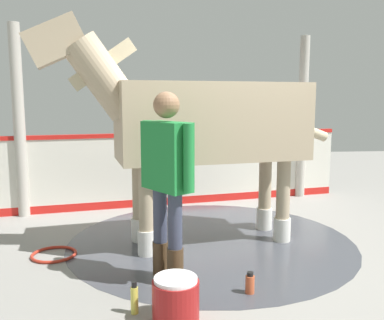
{
  "coord_description": "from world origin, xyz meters",
  "views": [
    {
      "loc": [
        1.05,
        4.78,
        1.68
      ],
      "look_at": [
        0.65,
        0.53,
        1.05
      ],
      "focal_mm": 39.46,
      "sensor_mm": 36.0,
      "label": 1
    }
  ],
  "objects_px": {
    "horse": "(201,123)",
    "wash_bucket": "(176,299)",
    "bottle_shampoo": "(134,299)",
    "hose_coil": "(54,254)",
    "handler": "(167,174)",
    "bottle_spray": "(250,284)"
  },
  "relations": [
    {
      "from": "handler",
      "to": "hose_coil",
      "type": "distance_m",
      "value": 1.72
    },
    {
      "from": "wash_bucket",
      "to": "hose_coil",
      "type": "height_order",
      "value": "wash_bucket"
    },
    {
      "from": "wash_bucket",
      "to": "bottle_shampoo",
      "type": "height_order",
      "value": "wash_bucket"
    },
    {
      "from": "bottle_shampoo",
      "to": "hose_coil",
      "type": "relative_size",
      "value": 0.55
    },
    {
      "from": "horse",
      "to": "hose_coil",
      "type": "xyz_separation_m",
      "value": [
        1.63,
        0.31,
        -1.38
      ]
    },
    {
      "from": "horse",
      "to": "wash_bucket",
      "type": "xyz_separation_m",
      "value": [
        0.4,
        1.76,
        -1.23
      ]
    },
    {
      "from": "bottle_spray",
      "to": "bottle_shampoo",
      "type": "bearing_deg",
      "value": 14.57
    },
    {
      "from": "bottle_spray",
      "to": "hose_coil",
      "type": "relative_size",
      "value": 0.4
    },
    {
      "from": "handler",
      "to": "hose_coil",
      "type": "xyz_separation_m",
      "value": [
        1.2,
        -0.73,
        -0.99
      ]
    },
    {
      "from": "handler",
      "to": "wash_bucket",
      "type": "relative_size",
      "value": 4.85
    },
    {
      "from": "handler",
      "to": "wash_bucket",
      "type": "distance_m",
      "value": 1.11
    },
    {
      "from": "hose_coil",
      "to": "wash_bucket",
      "type": "bearing_deg",
      "value": 130.16
    },
    {
      "from": "handler",
      "to": "wash_bucket",
      "type": "bearing_deg",
      "value": -122.19
    },
    {
      "from": "horse",
      "to": "wash_bucket",
      "type": "bearing_deg",
      "value": 66.51
    },
    {
      "from": "bottle_spray",
      "to": "horse",
      "type": "bearing_deg",
      "value": -78.75
    },
    {
      "from": "horse",
      "to": "wash_bucket",
      "type": "height_order",
      "value": "horse"
    },
    {
      "from": "wash_bucket",
      "to": "bottle_shampoo",
      "type": "relative_size",
      "value": 1.36
    },
    {
      "from": "wash_bucket",
      "to": "horse",
      "type": "bearing_deg",
      "value": -102.64
    },
    {
      "from": "handler",
      "to": "bottle_shampoo",
      "type": "relative_size",
      "value": 6.6
    },
    {
      "from": "horse",
      "to": "hose_coil",
      "type": "relative_size",
      "value": 7.22
    },
    {
      "from": "hose_coil",
      "to": "bottle_spray",
      "type": "bearing_deg",
      "value": 150.84
    },
    {
      "from": "horse",
      "to": "handler",
      "type": "bearing_deg",
      "value": 56.75
    }
  ]
}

